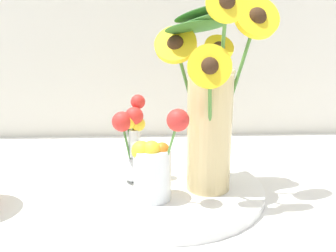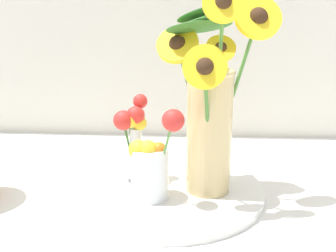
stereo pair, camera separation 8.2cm
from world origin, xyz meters
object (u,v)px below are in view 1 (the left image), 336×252
object	(u,v)px
serving_tray	(168,190)
mason_jar_sunflowers	(210,103)
vase_small_center	(154,165)
vase_bulb_right	(133,143)

from	to	relation	value
serving_tray	mason_jar_sunflowers	size ratio (longest dim) A/B	0.99
serving_tray	mason_jar_sunflowers	xyz separation A→B (m)	(0.09, -0.01, 0.19)
serving_tray	vase_small_center	bearing A→B (deg)	-116.61
vase_small_center	vase_bulb_right	size ratio (longest dim) A/B	0.99
mason_jar_sunflowers	vase_small_center	bearing A→B (deg)	-155.69
mason_jar_sunflowers	vase_small_center	size ratio (longest dim) A/B	2.16
vase_small_center	vase_bulb_right	world-z (taller)	vase_bulb_right
vase_bulb_right	serving_tray	bearing A→B (deg)	-18.49
serving_tray	vase_small_center	size ratio (longest dim) A/B	2.15
mason_jar_sunflowers	vase_small_center	world-z (taller)	mason_jar_sunflowers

